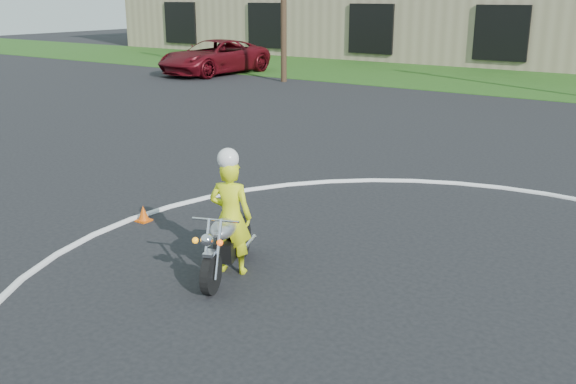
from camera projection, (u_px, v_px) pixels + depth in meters
The scene contains 3 objects.
primary_motorcycle at pixel (226, 243), 9.45m from camera, with size 0.88×1.89×1.04m.
rider_primary_grp at pixel (231, 213), 9.44m from camera, with size 0.74×0.61×1.93m.
pickup_grp at pixel (214, 57), 33.69m from camera, with size 3.39×6.54×1.76m.
Camera 1 is at (2.74, -4.62, 4.01)m, focal length 40.00 mm.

